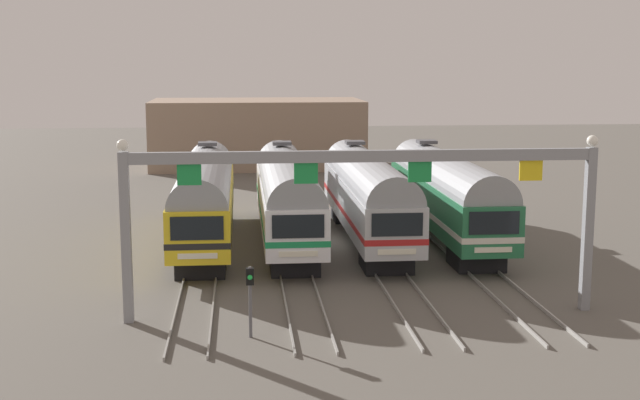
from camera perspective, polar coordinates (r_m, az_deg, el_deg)
ground_plane at (r=46.56m, az=0.47°, el=-2.83°), size 160.00×160.00×0.00m
track_bed at (r=63.20m, az=-1.09°, el=0.50°), size 14.58×70.00×0.15m
commuter_train_yellow at (r=45.87m, az=-7.68°, el=0.31°), size 2.88×18.06×5.05m
commuter_train_white at (r=45.90m, az=-2.23°, el=0.39°), size 2.88×18.06×5.05m
commuter_train_stainless at (r=46.33m, az=3.15°, el=0.47°), size 2.88×18.06×5.05m
commuter_train_green at (r=47.17m, az=8.40°, el=0.55°), size 2.88×18.06×5.05m
catenary_gantry at (r=32.45m, az=2.90°, el=0.99°), size 18.31×0.44×6.97m
yard_signal_mast at (r=30.61m, az=-4.69°, el=-5.88°), size 0.28×0.35×2.60m
maintenance_building at (r=79.36m, az=-4.20°, el=4.47°), size 19.19×10.00×6.13m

